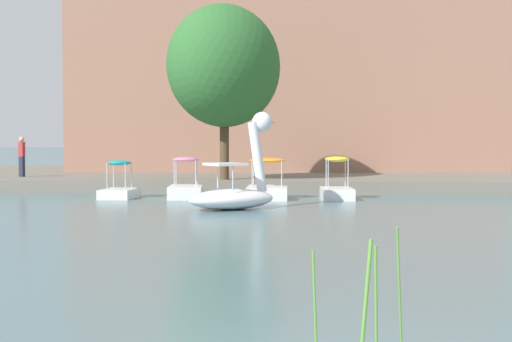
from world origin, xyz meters
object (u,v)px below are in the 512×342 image
object	(u,v)px
pedal_boat_pink	(186,187)
pedal_boat_teal	(119,188)
parked_van	(431,151)
pedal_boat_yellow	(337,187)
tree_sapling_by_fence	(224,66)
person_on_path	(22,155)
swan_boat	(236,188)
pedal_boat_orange	(267,187)

from	to	relation	value
pedal_boat_pink	pedal_boat_teal	bearing A→B (deg)	-176.72
pedal_boat_pink	parked_van	world-z (taller)	parked_van
pedal_boat_teal	pedal_boat_yellow	bearing A→B (deg)	0.43
pedal_boat_pink	tree_sapling_by_fence	xyz separation A→B (m)	(0.96, 3.90, 4.79)
parked_van	person_on_path	bearing A→B (deg)	-154.53
swan_boat	pedal_boat_pink	xyz separation A→B (m)	(-2.29, 4.29, -0.25)
pedal_boat_teal	person_on_path	size ratio (longest dim) A/B	1.08
pedal_boat_yellow	parked_van	size ratio (longest dim) A/B	0.44
person_on_path	pedal_boat_pink	bearing A→B (deg)	-34.17
tree_sapling_by_fence	pedal_boat_teal	bearing A→B (deg)	-130.02
pedal_boat_yellow	parked_van	bearing A→B (deg)	69.24
pedal_boat_yellow	pedal_boat_pink	xyz separation A→B (m)	(-5.49, 0.08, -0.03)
person_on_path	parked_van	size ratio (longest dim) A/B	0.38
pedal_boat_yellow	tree_sapling_by_fence	size ratio (longest dim) A/B	0.29
tree_sapling_by_fence	person_on_path	distance (m)	10.28
pedal_boat_teal	parked_van	bearing A→B (deg)	48.10
pedal_boat_orange	pedal_boat_pink	size ratio (longest dim) A/B	1.04
pedal_boat_teal	parked_van	xyz separation A→B (m)	(13.69, 15.25, 1.18)
tree_sapling_by_fence	pedal_boat_orange	bearing A→B (deg)	-63.18
pedal_boat_pink	pedal_boat_teal	size ratio (longest dim) A/B	1.18
pedal_boat_orange	pedal_boat_pink	world-z (taller)	pedal_boat_pink
pedal_boat_orange	pedal_boat_teal	xyz separation A→B (m)	(-5.42, -0.03, -0.03)
person_on_path	parked_van	distance (m)	21.81
swan_boat	pedal_boat_pink	size ratio (longest dim) A/B	1.35
swan_boat	person_on_path	size ratio (longest dim) A/B	1.72
person_on_path	tree_sapling_by_fence	bearing A→B (deg)	-10.99
pedal_boat_yellow	tree_sapling_by_fence	xyz separation A→B (m)	(-4.53, 3.98, 4.76)
pedal_boat_teal	person_on_path	xyz separation A→B (m)	(-6.01, 5.87, 1.07)
pedal_boat_orange	pedal_boat_teal	bearing A→B (deg)	-179.67
person_on_path	pedal_boat_yellow	bearing A→B (deg)	-22.63
pedal_boat_teal	parked_van	distance (m)	20.52
tree_sapling_by_fence	person_on_path	bearing A→B (deg)	169.01
parked_van	tree_sapling_by_fence	bearing A→B (deg)	-132.56
pedal_boat_yellow	person_on_path	size ratio (longest dim) A/B	1.16
pedal_boat_yellow	pedal_boat_orange	distance (m)	2.50
pedal_boat_pink	person_on_path	xyz separation A→B (m)	(-8.44, 5.73, 1.05)
swan_boat	person_on_path	world-z (taller)	swan_boat
swan_boat	pedal_boat_orange	distance (m)	4.25
pedal_boat_pink	parked_van	xyz separation A→B (m)	(11.25, 15.11, 1.16)
swan_boat	person_on_path	bearing A→B (deg)	136.97
pedal_boat_yellow	pedal_boat_orange	world-z (taller)	pedal_boat_yellow
pedal_boat_orange	parked_van	size ratio (longest dim) A/B	0.50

